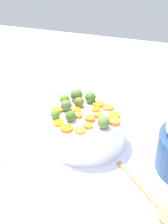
# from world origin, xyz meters

# --- Properties ---
(tabletop) EXTENTS (2.40, 2.40, 0.02)m
(tabletop) POSITION_xyz_m (0.00, 0.00, 0.01)
(tabletop) COLOR white
(tabletop) RESTS_ON ground
(serving_bowl_carrots) EXTENTS (0.25, 0.25, 0.11)m
(serving_bowl_carrots) POSITION_xyz_m (-0.02, -0.00, 0.07)
(serving_bowl_carrots) COLOR white
(serving_bowl_carrots) RESTS_ON tabletop
(carrot_slice_0) EXTENTS (0.04, 0.04, 0.01)m
(carrot_slice_0) POSITION_xyz_m (0.04, 0.03, 0.13)
(carrot_slice_0) COLOR orange
(carrot_slice_0) RESTS_ON serving_bowl_carrots
(carrot_slice_1) EXTENTS (0.05, 0.05, 0.01)m
(carrot_slice_1) POSITION_xyz_m (-0.09, 0.05, 0.13)
(carrot_slice_1) COLOR orange
(carrot_slice_1) RESTS_ON serving_bowl_carrots
(carrot_slice_2) EXTENTS (0.04, 0.04, 0.01)m
(carrot_slice_2) POSITION_xyz_m (-0.01, -0.09, 0.13)
(carrot_slice_2) COLOR orange
(carrot_slice_2) RESTS_ON serving_bowl_carrots
(carrot_slice_3) EXTENTS (0.04, 0.04, 0.01)m
(carrot_slice_3) POSITION_xyz_m (-0.01, 0.06, 0.13)
(carrot_slice_3) COLOR orange
(carrot_slice_3) RESTS_ON serving_bowl_carrots
(carrot_slice_4) EXTENTS (0.03, 0.03, 0.01)m
(carrot_slice_4) POSITION_xyz_m (0.00, 0.02, 0.13)
(carrot_slice_4) COLOR orange
(carrot_slice_4) RESTS_ON serving_bowl_carrots
(carrot_slice_5) EXTENTS (0.04, 0.04, 0.01)m
(carrot_slice_5) POSITION_xyz_m (-0.01, -0.02, 0.13)
(carrot_slice_5) COLOR orange
(carrot_slice_5) RESTS_ON serving_bowl_carrots
(carrot_slice_6) EXTENTS (0.03, 0.03, 0.01)m
(carrot_slice_6) POSITION_xyz_m (-0.06, 0.02, 0.13)
(carrot_slice_6) COLOR orange
(carrot_slice_6) RESTS_ON serving_bowl_carrots
(carrot_slice_7) EXTENTS (0.04, 0.04, 0.01)m
(carrot_slice_7) POSITION_xyz_m (0.05, -0.06, 0.13)
(carrot_slice_7) COLOR orange
(carrot_slice_7) RESTS_ON serving_bowl_carrots
(carrot_slice_8) EXTENTS (0.04, 0.04, 0.01)m
(carrot_slice_8) POSITION_xyz_m (-0.03, 0.04, 0.13)
(carrot_slice_8) COLOR orange
(carrot_slice_8) RESTS_ON serving_bowl_carrots
(carrot_slice_9) EXTENTS (0.04, 0.04, 0.01)m
(carrot_slice_9) POSITION_xyz_m (-0.05, 0.09, 0.13)
(carrot_slice_9) COLOR orange
(carrot_slice_9) RESTS_ON serving_bowl_carrots
(carrot_slice_10) EXTENTS (0.05, 0.05, 0.01)m
(carrot_slice_10) POSITION_xyz_m (0.07, 0.02, 0.13)
(carrot_slice_10) COLOR orange
(carrot_slice_10) RESTS_ON serving_bowl_carrots
(carrot_slice_11) EXTENTS (0.05, 0.05, 0.01)m
(carrot_slice_11) POSITION_xyz_m (-0.01, 0.10, 0.13)
(carrot_slice_11) COLOR orange
(carrot_slice_11) RESTS_ON serving_bowl_carrots
(carrot_slice_12) EXTENTS (0.05, 0.05, 0.01)m
(carrot_slice_12) POSITION_xyz_m (0.07, -0.02, 0.13)
(carrot_slice_12) COLOR orange
(carrot_slice_12) RESTS_ON serving_bowl_carrots
(carrot_slice_13) EXTENTS (0.04, 0.04, 0.01)m
(carrot_slice_13) POSITION_xyz_m (-0.03, -0.03, 0.13)
(carrot_slice_13) COLOR orange
(carrot_slice_13) RESTS_ON serving_bowl_carrots
(carrot_slice_14) EXTENTS (0.04, 0.04, 0.01)m
(carrot_slice_14) POSITION_xyz_m (-0.10, 0.02, 0.13)
(carrot_slice_14) COLOR orange
(carrot_slice_14) RESTS_ON serving_bowl_carrots
(brussels_sprout_0) EXTENTS (0.03, 0.03, 0.03)m
(brussels_sprout_0) POSITION_xyz_m (-0.07, -0.09, 0.14)
(brussels_sprout_0) COLOR olive
(brussels_sprout_0) RESTS_ON serving_bowl_carrots
(brussels_sprout_1) EXTENTS (0.04, 0.04, 0.04)m
(brussels_sprout_1) POSITION_xyz_m (0.02, 0.08, 0.14)
(brussels_sprout_1) COLOR #567838
(brussels_sprout_1) RESTS_ON serving_bowl_carrots
(brussels_sprout_2) EXTENTS (0.03, 0.03, 0.03)m
(brussels_sprout_2) POSITION_xyz_m (-0.07, -0.04, 0.14)
(brussels_sprout_2) COLOR #606F25
(brussels_sprout_2) RESTS_ON serving_bowl_carrots
(brussels_sprout_3) EXTENTS (0.04, 0.04, 0.04)m
(brussels_sprout_3) POSITION_xyz_m (-0.03, -0.07, 0.14)
(brussels_sprout_3) COLOR #577241
(brussels_sprout_3) RESTS_ON serving_bowl_carrots
(brussels_sprout_4) EXTENTS (0.04, 0.04, 0.04)m
(brussels_sprout_4) POSITION_xyz_m (-0.11, -0.01, 0.15)
(brussels_sprout_4) COLOR #457B2A
(brussels_sprout_4) RESTS_ON serving_bowl_carrots
(brussels_sprout_5) EXTENTS (0.03, 0.03, 0.03)m
(brussels_sprout_5) POSITION_xyz_m (0.02, -0.03, 0.14)
(brussels_sprout_5) COLOR #446B28
(brussels_sprout_5) RESTS_ON serving_bowl_carrots
(brussels_sprout_6) EXTENTS (0.04, 0.04, 0.04)m
(brussels_sprout_6) POSITION_xyz_m (-0.10, -0.06, 0.15)
(brussels_sprout_6) COLOR #5C7332
(brussels_sprout_6) RESTS_ON serving_bowl_carrots
(brussels_sprout_7) EXTENTS (0.03, 0.03, 0.03)m
(brussels_sprout_7) POSITION_xyz_m (0.03, -0.08, 0.14)
(brussels_sprout_7) COLOR #5B8929
(brussels_sprout_7) RESTS_ON serving_bowl_carrots
(wooden_spoon) EXTENTS (0.20, 0.21, 0.01)m
(wooden_spoon) POSITION_xyz_m (0.17, 0.27, 0.03)
(wooden_spoon) COLOR tan
(wooden_spoon) RESTS_ON tabletop
(dish_towel) EXTENTS (0.13, 0.13, 0.01)m
(dish_towel) POSITION_xyz_m (-0.31, -0.08, 0.02)
(dish_towel) COLOR beige
(dish_towel) RESTS_ON tabletop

